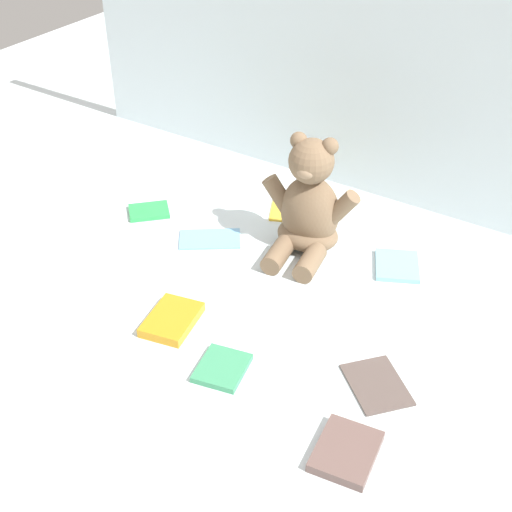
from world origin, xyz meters
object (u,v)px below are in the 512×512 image
at_px(book_case_4, 210,238).
at_px(book_case_5, 397,266).
at_px(book_case_2, 172,320).
at_px(book_case_7, 149,211).
at_px(book_case_3, 346,451).
at_px(book_case_0, 377,384).
at_px(book_case_6, 222,368).
at_px(teddy_bear, 309,209).
at_px(book_case_1, 291,210).

bearing_deg(book_case_4, book_case_5, -107.09).
height_order(book_case_2, book_case_4, book_case_2).
height_order(book_case_5, book_case_7, same).
relative_size(book_case_3, book_case_7, 1.21).
bearing_deg(book_case_4, book_case_0, -147.60).
distance_m(book_case_0, book_case_6, 0.28).
bearing_deg(book_case_3, book_case_6, -17.60).
xyz_separation_m(book_case_3, book_case_4, (-0.54, 0.38, -0.00)).
bearing_deg(book_case_6, teddy_bear, -93.43).
xyz_separation_m(book_case_0, book_case_3, (0.02, -0.16, 0.00)).
distance_m(teddy_bear, book_case_5, 0.23).
height_order(book_case_3, book_case_4, book_case_3).
bearing_deg(book_case_6, book_case_1, -84.36).
relative_size(teddy_bear, book_case_4, 1.94).
distance_m(book_case_5, book_case_7, 0.61).
xyz_separation_m(teddy_bear, book_case_7, (-0.39, -0.08, -0.10)).
xyz_separation_m(book_case_0, book_case_1, (-0.42, 0.42, -0.00)).
bearing_deg(book_case_1, book_case_7, -171.38).
height_order(book_case_0, book_case_5, book_case_5).
bearing_deg(book_case_1, book_case_3, -78.05).
distance_m(book_case_0, book_case_7, 0.74).
distance_m(book_case_0, book_case_1, 0.59).
height_order(book_case_0, book_case_1, same).
distance_m(teddy_bear, book_case_2, 0.39).
bearing_deg(book_case_2, book_case_1, -100.04).
bearing_deg(book_case_1, book_case_5, -38.70).
bearing_deg(book_case_0, book_case_1, -93.31).
distance_m(book_case_0, book_case_4, 0.56).
relative_size(book_case_1, book_case_5, 0.91).
relative_size(book_case_3, book_case_5, 1.06).
bearing_deg(book_case_2, book_case_0, 177.32).
bearing_deg(book_case_2, book_case_3, 155.16).
height_order(book_case_2, book_case_6, book_case_2).
height_order(book_case_1, book_case_7, book_case_7).
height_order(book_case_2, book_case_7, book_case_2).
distance_m(book_case_1, book_case_6, 0.56).
distance_m(book_case_2, book_case_7, 0.42).
bearing_deg(book_case_0, book_case_2, -39.53).
bearing_deg(book_case_5, book_case_0, 82.27).
bearing_deg(book_case_2, book_case_4, -80.29).
xyz_separation_m(book_case_5, book_case_7, (-0.60, -0.12, 0.00)).
relative_size(teddy_bear, book_case_7, 2.84).
distance_m(book_case_4, book_case_7, 0.19).
bearing_deg(book_case_6, book_case_0, -166.98).
xyz_separation_m(book_case_3, book_case_5, (-0.13, 0.51, -0.00)).
bearing_deg(book_case_1, book_case_2, -113.70).
relative_size(book_case_0, book_case_5, 1.15).
xyz_separation_m(book_case_1, book_case_4, (-0.09, -0.21, 0.00)).
height_order(teddy_bear, book_case_7, teddy_bear).
distance_m(teddy_bear, book_case_1, 0.18).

